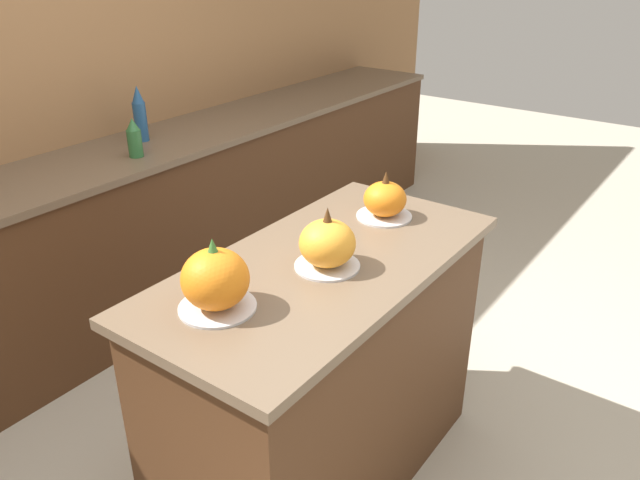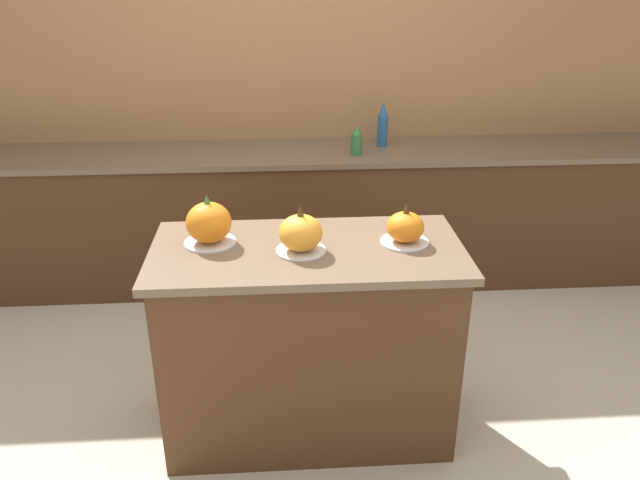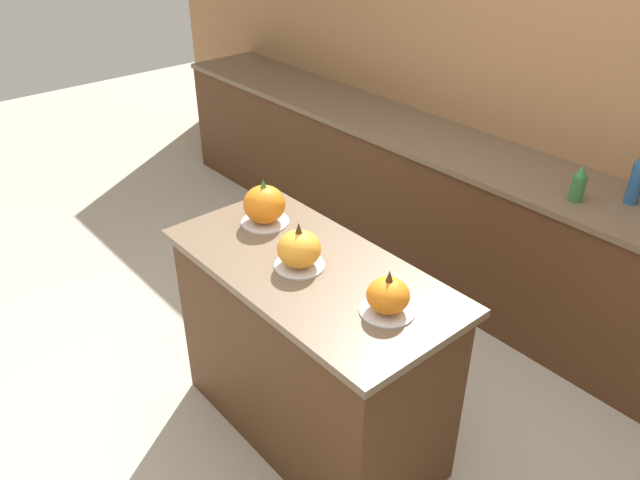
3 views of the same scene
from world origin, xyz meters
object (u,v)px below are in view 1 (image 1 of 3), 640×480
pumpkin_cake_right (385,200)px  bottle_short (134,138)px  pumpkin_cake_center (327,244)px  pumpkin_cake_left (215,280)px  bottle_tall (140,115)px

pumpkin_cake_right → bottle_short: size_ratio=1.09×
pumpkin_cake_center → bottle_short: 1.48m
pumpkin_cake_left → bottle_short: 1.54m
bottle_tall → bottle_short: 0.27m
pumpkin_cake_left → bottle_short: bearing=59.3°
pumpkin_cake_left → pumpkin_cake_right: (0.82, -0.05, -0.02)m
pumpkin_cake_left → bottle_tall: size_ratio=0.77×
pumpkin_cake_right → bottle_tall: bearing=84.4°
pumpkin_cake_right → bottle_tall: bottle_tall is taller
pumpkin_cake_center → pumpkin_cake_right: size_ratio=1.01×
bottle_short → bottle_tall: bearing=44.0°
pumpkin_cake_left → pumpkin_cake_center: (0.38, -0.11, -0.01)m
bottle_short → pumpkin_cake_left: bearing=-120.7°
pumpkin_cake_left → bottle_tall: bottle_tall is taller
pumpkin_cake_center → bottle_short: bearing=74.2°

